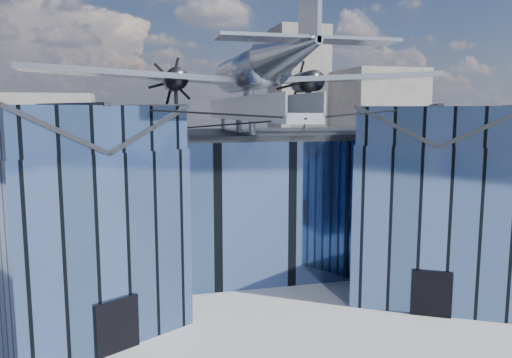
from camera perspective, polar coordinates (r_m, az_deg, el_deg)
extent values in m
plane|color=gray|center=(31.21, 0.93, -13.71)|extent=(120.00, 120.00, 0.00)
cube|color=#496494|center=(38.38, -2.56, -2.24)|extent=(28.00, 14.00, 9.50)
cube|color=#222529|center=(37.83, -2.61, 5.16)|extent=(28.00, 14.00, 0.40)
cube|color=#496494|center=(27.99, -19.85, -6.51)|extent=(11.79, 11.43, 9.50)
cube|color=#496494|center=(27.19, -20.43, 5.53)|extent=(11.56, 11.20, 2.20)
cube|color=#222529|center=(26.36, -24.92, 5.24)|extent=(7.98, 9.23, 2.40)
cube|color=#222529|center=(28.17, -16.23, 5.77)|extent=(7.98, 9.23, 2.40)
cube|color=#222529|center=(27.17, -20.55, 7.95)|extent=(4.30, 7.10, 0.18)
cube|color=black|center=(25.63, -15.58, -15.83)|extent=(2.03, 1.32, 2.60)
cube|color=black|center=(30.04, -12.00, -5.25)|extent=(0.34, 0.34, 9.50)
cube|color=#496494|center=(33.20, 19.25, -4.27)|extent=(11.79, 11.43, 9.50)
cube|color=#496494|center=(32.52, 19.72, 5.86)|extent=(11.56, 11.20, 2.20)
cube|color=#222529|center=(32.45, 15.73, 6.02)|extent=(7.98, 9.23, 2.40)
cube|color=#222529|center=(32.75, 23.66, 5.68)|extent=(7.98, 9.23, 2.40)
cube|color=#222529|center=(32.51, 19.81, 7.89)|extent=(4.30, 7.10, 0.18)
cube|color=black|center=(30.23, 19.40, -12.27)|extent=(2.03, 1.32, 2.60)
cube|color=black|center=(33.21, 11.47, -3.98)|extent=(0.34, 0.34, 9.50)
cube|color=#9EA4AB|center=(32.42, -0.65, 7.20)|extent=(1.80, 21.00, 0.50)
cube|color=#9EA4AB|center=(32.22, -2.23, 8.34)|extent=(0.08, 21.00, 1.10)
cube|color=#9EA4AB|center=(32.64, 0.90, 8.34)|extent=(0.08, 21.00, 1.10)
cylinder|color=#9EA4AB|center=(41.72, -3.73, 6.40)|extent=(0.44, 0.44, 1.35)
cylinder|color=#9EA4AB|center=(35.84, -1.97, 6.18)|extent=(0.44, 0.44, 1.35)
cylinder|color=#9EA4AB|center=(31.95, -0.44, 5.98)|extent=(0.44, 0.44, 1.35)
cylinder|color=#9EA4AB|center=(32.91, -0.86, 8.86)|extent=(0.70, 0.70, 1.40)
cylinder|color=black|center=(24.13, -8.70, 7.60)|extent=(10.55, 6.08, 0.69)
cylinder|color=black|center=(27.23, 14.06, 7.47)|extent=(10.55, 6.08, 0.69)
cylinder|color=black|center=(29.88, -5.38, 6.05)|extent=(6.09, 17.04, 1.19)
cylinder|color=black|center=(31.37, 5.58, 6.14)|extent=(6.09, 17.04, 1.19)
cylinder|color=#9B9FA7|center=(33.00, -0.87, 12.25)|extent=(2.50, 11.00, 2.50)
sphere|color=#9B9FA7|center=(38.36, -2.80, 11.62)|extent=(2.50, 2.50, 2.50)
cube|color=black|center=(37.43, -2.50, 12.78)|extent=(1.60, 1.40, 0.50)
cone|color=#9B9FA7|center=(24.40, 4.16, 14.49)|extent=(2.50, 7.00, 2.50)
cube|color=#9B9FA7|center=(22.50, 6.16, 19.17)|extent=(0.18, 2.40, 3.40)
cube|color=#9B9FA7|center=(22.36, 6.01, 15.60)|extent=(8.00, 1.80, 0.14)
cube|color=#9B9FA7|center=(33.10, -13.41, 11.51)|extent=(14.00, 3.20, 1.08)
cylinder|color=black|center=(33.81, -9.27, 11.11)|extent=(1.44, 3.20, 1.44)
cone|color=black|center=(35.60, -9.52, 10.94)|extent=(0.70, 0.70, 0.70)
cube|color=black|center=(35.75, -9.54, 10.92)|extent=(1.05, 0.06, 3.33)
cube|color=black|center=(35.75, -9.54, 10.92)|extent=(2.53, 0.06, 2.53)
cube|color=black|center=(35.75, -9.54, 10.92)|extent=(3.33, 0.06, 1.05)
cylinder|color=black|center=(33.16, -9.13, 9.06)|extent=(0.24, 0.24, 1.75)
cube|color=#9B9FA7|center=(36.16, 9.82, 11.28)|extent=(14.00, 3.20, 1.08)
cylinder|color=black|center=(35.81, 5.84, 10.98)|extent=(1.44, 3.20, 1.44)
cone|color=black|center=(37.51, 4.88, 10.85)|extent=(0.70, 0.70, 0.70)
cube|color=black|center=(37.65, 4.81, 10.84)|extent=(1.05, 0.06, 3.33)
cube|color=black|center=(37.65, 4.81, 10.84)|extent=(2.53, 0.06, 2.53)
cube|color=black|center=(37.65, 4.81, 10.84)|extent=(3.33, 0.06, 1.05)
cylinder|color=black|center=(35.20, 6.15, 9.04)|extent=(0.24, 0.24, 1.75)
cube|color=slate|center=(85.74, 13.39, 5.99)|extent=(12.00, 14.00, 18.00)
cube|color=slate|center=(84.06, -22.72, 4.20)|extent=(14.00, 10.00, 14.00)
cube|color=slate|center=(90.97, 4.85, 8.79)|extent=(9.00, 9.00, 26.00)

